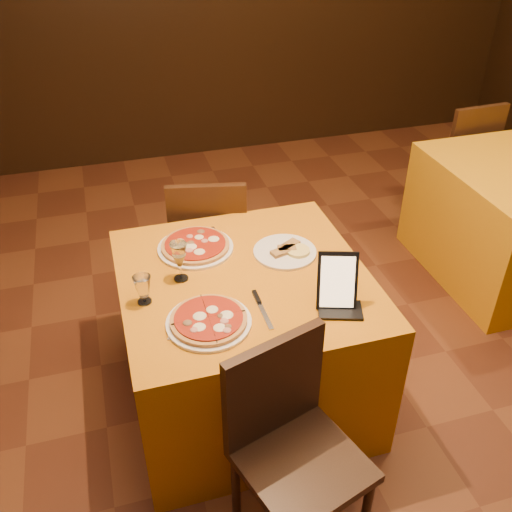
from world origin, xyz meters
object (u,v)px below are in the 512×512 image
object	(u,v)px
water_glass	(143,290)
main_table	(245,338)
pizza_near	(209,321)
wine_glass	(180,261)
chair_main_near	(302,464)
chair_side_far	(454,157)
pizza_far	(195,247)
tablet	(337,281)
chair_main_far	(209,240)

from	to	relation	value
water_glass	main_table	bearing A→B (deg)	7.88
pizza_near	wine_glass	size ratio (longest dim) A/B	1.81
chair_main_near	water_glass	xyz separation A→B (m)	(-0.45, 0.73, 0.36)
chair_main_near	water_glass	world-z (taller)	chair_main_near
chair_main_near	chair_side_far	distance (m)	2.98
pizza_near	pizza_far	distance (m)	0.55
chair_side_far	tablet	world-z (taller)	tablet
main_table	chair_side_far	size ratio (longest dim) A/B	1.21
main_table	water_glass	world-z (taller)	water_glass
pizza_far	chair_side_far	bearing A→B (deg)	27.27
pizza_far	wine_glass	size ratio (longest dim) A/B	1.90
pizza_far	wine_glass	distance (m)	0.25
chair_main_far	pizza_far	size ratio (longest dim) A/B	2.52
pizza_near	water_glass	distance (m)	0.32
chair_side_far	water_glass	size ratio (longest dim) A/B	7.00
chair_main_near	wine_glass	world-z (taller)	wine_glass
wine_glass	chair_main_far	bearing A→B (deg)	69.42
wine_glass	water_glass	distance (m)	0.21
pizza_far	wine_glass	xyz separation A→B (m)	(-0.11, -0.22, 0.08)
water_glass	pizza_near	bearing A→B (deg)	-42.76
main_table	tablet	distance (m)	0.66
chair_main_far	pizza_near	xyz separation A→B (m)	(-0.22, -1.06, 0.31)
chair_main_near	pizza_near	distance (m)	0.64
pizza_far	tablet	xyz separation A→B (m)	(0.48, -0.57, 0.10)
chair_main_far	pizza_far	world-z (taller)	chair_main_far
chair_main_far	wine_glass	world-z (taller)	wine_glass
chair_main_far	pizza_far	xyz separation A→B (m)	(-0.17, -0.51, 0.31)
chair_main_far	water_glass	distance (m)	1.02
tablet	wine_glass	bearing A→B (deg)	167.26
pizza_far	tablet	world-z (taller)	tablet
tablet	chair_main_far	bearing A→B (deg)	124.40
main_table	pizza_far	world-z (taller)	pizza_far
main_table	pizza_far	size ratio (longest dim) A/B	3.04
chair_main_far	wine_glass	size ratio (longest dim) A/B	4.79
chair_main_far	chair_side_far	bearing A→B (deg)	-151.18
water_glass	tablet	xyz separation A→B (m)	(0.76, -0.24, 0.06)
chair_side_far	pizza_far	xyz separation A→B (m)	(-2.18, -1.12, 0.31)
chair_main_near	wine_glass	distance (m)	0.97
chair_main_near	pizza_far	distance (m)	1.12
chair_main_near	pizza_far	size ratio (longest dim) A/B	2.52
wine_glass	tablet	size ratio (longest dim) A/B	0.78
main_table	chair_side_far	distance (m)	2.45
chair_main_far	chair_side_far	xyz separation A→B (m)	(2.02, 0.61, 0.00)
pizza_near	chair_main_far	bearing A→B (deg)	78.19
chair_side_far	wine_glass	world-z (taller)	wine_glass
chair_side_far	pizza_far	distance (m)	2.47
main_table	chair_main_far	distance (m)	0.79
chair_main_near	wine_glass	xyz separation A→B (m)	(-0.27, 0.85, 0.39)
pizza_near	tablet	size ratio (longest dim) A/B	1.41
wine_glass	pizza_far	bearing A→B (deg)	63.42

